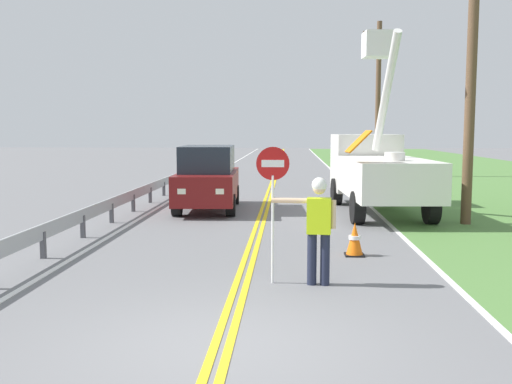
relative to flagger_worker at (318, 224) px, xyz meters
name	(u,v)px	position (x,y,z in m)	size (l,w,h in m)	color
ground_plane	(222,346)	(-1.30, -2.88, -1.05)	(160.00, 160.00, 0.00)	slate
centerline_yellow_left	(270,186)	(-1.39, 17.12, -1.04)	(0.11, 110.00, 0.01)	yellow
centerline_yellow_right	(274,186)	(-1.21, 17.12, -1.04)	(0.11, 110.00, 0.01)	yellow
edge_line_right	(350,187)	(2.30, 17.12, -1.04)	(0.12, 110.00, 0.01)	silver
edge_line_left	(195,186)	(-4.90, 17.12, -1.04)	(0.12, 110.00, 0.01)	silver
flagger_worker	(318,224)	(0.00, 0.00, 0.00)	(1.08, 0.28, 1.83)	#1E2338
stop_sign_paddle	(273,184)	(-0.77, 0.07, 0.66)	(0.56, 0.04, 2.33)	silver
utility_bucket_truck	(376,167)	(2.31, 9.08, 0.38)	(2.67, 6.92, 5.70)	white
oncoming_suv_nearest	(208,178)	(-3.15, 9.12, 0.01)	(2.09, 4.69, 2.10)	maroon
utility_pole_near	(472,66)	(4.44, 6.66, 3.29)	(1.80, 0.28, 8.30)	brown
utility_pole_mid	(378,96)	(4.48, 23.59, 3.45)	(1.80, 0.28, 8.63)	brown
traffic_cone_lead	(355,240)	(0.88, 2.34, -0.71)	(0.40, 0.40, 0.70)	orange
guardrail_left_shoulder	(157,185)	(-5.50, 12.00, -0.53)	(0.10, 32.00, 0.71)	#9EA0A3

